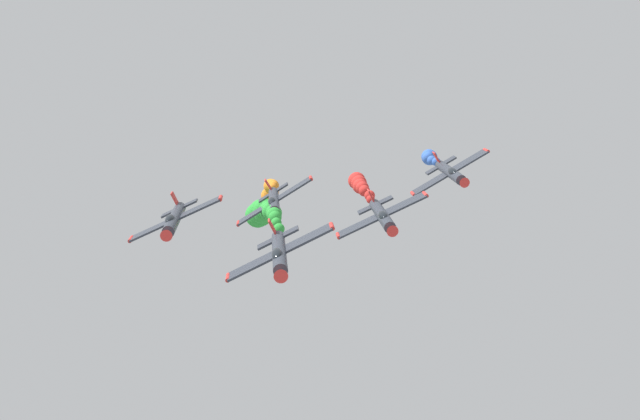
# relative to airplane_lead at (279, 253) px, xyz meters

# --- Properties ---
(airplane_lead) EXTENTS (8.74, 10.35, 4.53)m
(airplane_lead) POSITION_rel_airplane_lead_xyz_m (0.00, 0.00, 0.00)
(airplane_lead) COLOR #333842
(smoke_trail_lead) EXTENTS (4.36, 29.23, 7.70)m
(smoke_trail_lead) POSITION_rel_airplane_lead_xyz_m (1.36, -28.05, -3.72)
(smoke_trail_lead) COLOR green
(airplane_left_inner) EXTENTS (8.81, 10.35, 4.39)m
(airplane_left_inner) POSITION_rel_airplane_lead_xyz_m (-9.98, -11.14, 0.00)
(airplane_left_inner) COLOR #333842
(smoke_trail_left_inner) EXTENTS (2.13, 13.96, 2.23)m
(smoke_trail_left_inner) POSITION_rel_airplane_lead_xyz_m (-10.05, -27.46, -0.42)
(smoke_trail_left_inner) COLOR red
(airplane_right_inner) EXTENTS (8.87, 10.35, 4.24)m
(airplane_right_inner) POSITION_rel_airplane_lead_xyz_m (9.43, -10.68, 0.16)
(airplane_right_inner) COLOR #333842
(airplane_left_outer) EXTENTS (8.33, 10.35, 5.32)m
(airplane_left_outer) POSITION_rel_airplane_lead_xyz_m (0.15, -20.04, -0.48)
(airplane_left_outer) COLOR #333842
(smoke_trail_left_outer) EXTENTS (2.46, 16.97, 6.06)m
(smoke_trail_left_outer) POSITION_rel_airplane_lead_xyz_m (0.34, -38.46, -3.29)
(smoke_trail_left_outer) COLOR orange
(airplane_right_outer) EXTENTS (8.41, 10.35, 5.18)m
(airplane_right_outer) POSITION_rel_airplane_lead_xyz_m (-18.97, -20.64, 2.24)
(airplane_right_outer) COLOR #333842
(smoke_trail_right_outer) EXTENTS (3.95, 14.59, 3.27)m
(smoke_trail_right_outer) POSITION_rel_airplane_lead_xyz_m (-20.58, -37.43, 1.05)
(smoke_trail_right_outer) COLOR blue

